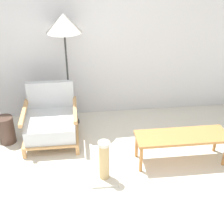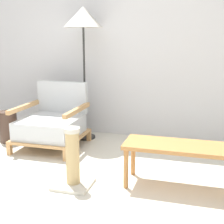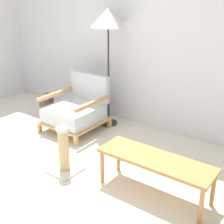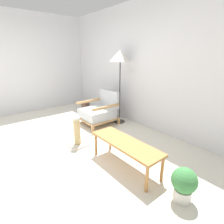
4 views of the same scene
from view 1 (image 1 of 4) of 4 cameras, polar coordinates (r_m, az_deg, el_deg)
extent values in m
plane|color=silver|center=(3.49, -3.30, -18.78)|extent=(14.00, 14.00, 0.00)
cube|color=silver|center=(4.76, -5.64, 14.34)|extent=(8.00, 0.06, 2.70)
cube|color=tan|center=(4.35, -15.75, -7.40)|extent=(0.05, 0.05, 0.13)
cube|color=tan|center=(4.28, -6.33, -6.97)|extent=(0.05, 0.05, 0.13)
cube|color=tan|center=(4.95, -14.70, -2.26)|extent=(0.05, 0.05, 0.13)
cube|color=tan|center=(4.89, -6.50, -1.81)|extent=(0.05, 0.05, 0.13)
cube|color=tan|center=(4.55, -10.93, -3.64)|extent=(0.76, 0.79, 0.03)
cube|color=silver|center=(4.47, -11.09, -2.48)|extent=(0.68, 0.69, 0.21)
cube|color=silver|center=(4.65, -11.21, 3.17)|extent=(0.68, 0.08, 0.40)
cube|color=tan|center=(4.42, -15.85, -0.09)|extent=(0.05, 0.73, 0.05)
cube|color=tan|center=(4.35, -6.80, 0.43)|extent=(0.05, 0.73, 0.05)
cylinder|color=#2D2D2D|center=(5.00, -7.47, -1.78)|extent=(0.26, 0.26, 0.03)
cylinder|color=#2D2D2D|center=(4.66, -8.05, 5.81)|extent=(0.03, 0.03, 1.42)
cone|color=silver|center=(4.39, -8.84, 15.83)|extent=(0.49, 0.49, 0.25)
cube|color=#B2753D|center=(4.05, 12.64, -4.37)|extent=(1.17, 0.38, 0.04)
cylinder|color=#B2753D|center=(3.92, 5.33, -8.63)|extent=(0.04, 0.04, 0.36)
cylinder|color=#B2753D|center=(4.15, 4.51, -6.07)|extent=(0.04, 0.04, 0.36)
cylinder|color=#B2753D|center=(4.47, 18.43, -4.83)|extent=(0.04, 0.04, 0.36)
cylinder|color=#473328|center=(4.66, -18.75, -3.11)|extent=(0.23, 0.23, 0.40)
cube|color=beige|center=(3.90, -1.40, -11.94)|extent=(0.33, 0.33, 0.03)
cylinder|color=tan|center=(3.74, -1.45, -9.04)|extent=(0.12, 0.12, 0.48)
cylinder|color=beige|center=(3.58, -1.50, -5.82)|extent=(0.14, 0.14, 0.04)
camera|label=2|loc=(1.92, 45.76, -25.71)|focal=50.00mm
camera|label=3|loc=(2.68, 62.67, -1.50)|focal=50.00mm
camera|label=4|loc=(3.45, 51.12, 1.01)|focal=28.00mm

